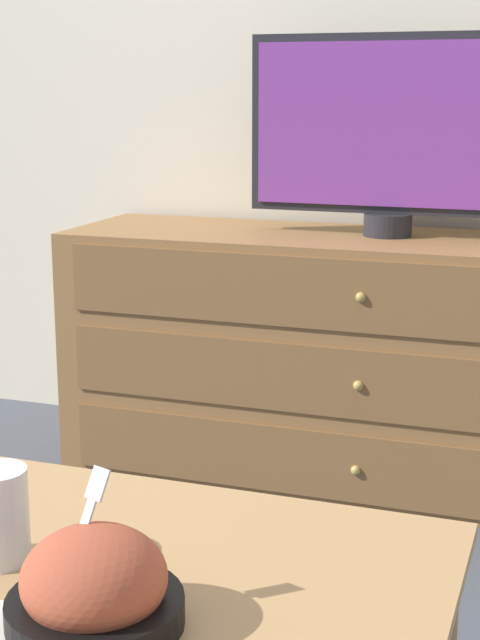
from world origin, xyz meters
TOP-DOWN VIEW (x-y plane):
  - ground_plane at (0.00, 0.00)m, footprint 12.00×12.00m
  - dresser at (-0.02, -0.25)m, footprint 1.62×0.46m
  - tv at (-0.01, -0.22)m, footprint 0.71×0.12m
  - coffee_table at (-0.13, -1.71)m, footprint 0.95×0.61m
  - takeout_bowl at (-0.01, -1.80)m, footprint 0.19×0.19m

SIDE VIEW (x-z plane):
  - ground_plane at x=0.00m, z-range 0.00..0.00m
  - dresser at x=-0.02m, z-range 0.00..0.64m
  - coffee_table at x=-0.13m, z-range 0.16..0.59m
  - takeout_bowl at x=-0.01m, z-range 0.40..0.56m
  - tv at x=-0.01m, z-range 0.65..1.14m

